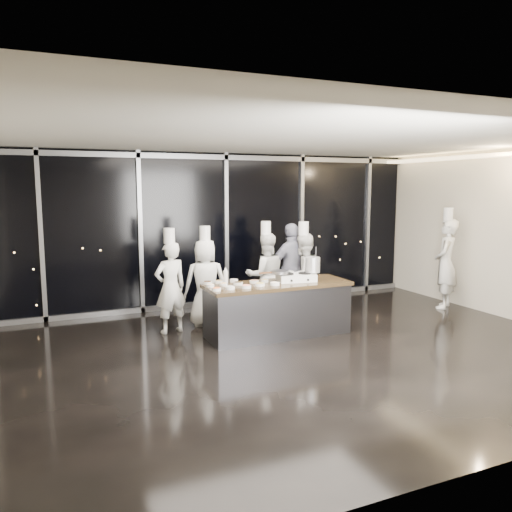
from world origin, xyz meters
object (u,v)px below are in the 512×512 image
(demo_counter, at_px, (278,309))
(stove, at_px, (296,277))
(chef_right, at_px, (303,275))
(stock_pot, at_px, (312,265))
(chef_far_left, at_px, (170,286))
(chef_left, at_px, (206,282))
(chef_center, at_px, (266,275))
(guest, at_px, (293,269))
(frying_pan, at_px, (279,272))
(chef_side, at_px, (446,263))

(demo_counter, relative_size, stove, 3.58)
(demo_counter, relative_size, chef_right, 1.33)
(stock_pot, bearing_deg, chef_far_left, 158.63)
(chef_left, bearing_deg, chef_right, -175.64)
(stock_pot, xyz_separation_m, chef_right, (0.33, 0.92, -0.35))
(stock_pot, xyz_separation_m, chef_center, (-0.34, 1.18, -0.35))
(guest, bearing_deg, chef_right, 105.27)
(chef_left, xyz_separation_m, chef_center, (1.24, 0.10, 0.02))
(frying_pan, height_order, chef_left, chef_left)
(chef_center, height_order, chef_right, chef_center)
(stock_pot, height_order, chef_center, chef_center)
(chef_side, bearing_deg, stove, -33.45)
(stove, xyz_separation_m, stock_pot, (0.30, -0.03, 0.21))
(guest, bearing_deg, chef_left, -2.37)
(frying_pan, height_order, chef_far_left, chef_far_left)
(stove, xyz_separation_m, chef_side, (3.67, 0.34, -0.02))
(chef_far_left, bearing_deg, chef_side, 161.60)
(stove, relative_size, chef_far_left, 0.38)
(chef_right, bearing_deg, stove, 39.76)
(demo_counter, relative_size, guest, 1.37)
(stove, height_order, chef_right, chef_right)
(chef_far_left, height_order, chef_left, chef_left)
(guest, height_order, chef_right, chef_right)
(stove, bearing_deg, guest, 74.90)
(frying_pan, bearing_deg, demo_counter, -116.62)
(chef_left, relative_size, chef_right, 0.98)
(chef_side, bearing_deg, chef_right, -48.89)
(guest, xyz_separation_m, chef_side, (3.14, -0.79, 0.04))
(frying_pan, xyz_separation_m, chef_far_left, (-1.67, 0.80, -0.25))
(stove, relative_size, guest, 0.38)
(frying_pan, relative_size, stock_pot, 2.12)
(stock_pot, xyz_separation_m, chef_side, (3.37, 0.38, -0.23))
(demo_counter, xyz_separation_m, chef_side, (4.03, 0.37, 0.49))
(frying_pan, height_order, chef_right, chef_right)
(stock_pot, relative_size, chef_left, 0.14)
(stove, height_order, stock_pot, stock_pot)
(stock_pot, bearing_deg, chef_left, 145.89)
(demo_counter, height_order, chef_side, chef_side)
(chef_far_left, relative_size, guest, 1.00)
(stock_pot, bearing_deg, chef_side, 6.36)
(guest, bearing_deg, stove, 59.61)
(chef_right, bearing_deg, chef_left, -19.67)
(demo_counter, bearing_deg, stock_pot, -0.80)
(chef_center, xyz_separation_m, chef_right, (0.67, -0.26, -0.00))
(stove, distance_m, chef_left, 1.66)
(chef_center, xyz_separation_m, guest, (0.58, -0.01, 0.08))
(chef_center, bearing_deg, demo_counter, 84.55)
(chef_far_left, relative_size, chef_right, 0.98)
(stove, xyz_separation_m, chef_left, (-1.29, 1.04, -0.16))
(chef_center, height_order, guest, chef_center)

